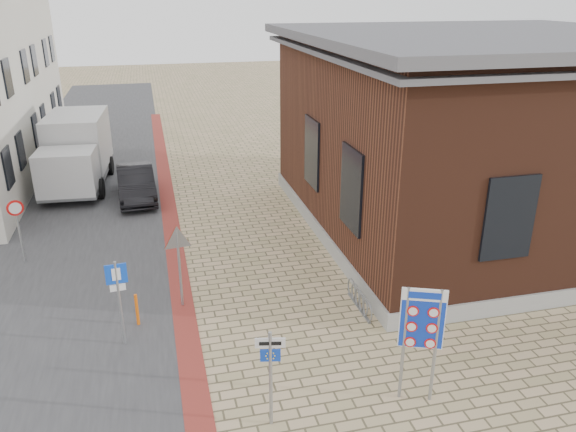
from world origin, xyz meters
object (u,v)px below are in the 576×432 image
box_truck (76,151)px  bollard (137,310)px  parking_sign (118,290)px  sedan (136,183)px  border_sign (422,322)px  essen_sign (271,366)px

box_truck → bollard: box_truck is taller
parking_sign → bollard: (0.33, 0.80, -1.07)m
sedan → box_truck: size_ratio=0.69×
bollard → sedan: bearing=90.1°
border_sign → parking_sign: border_sign is taller
sedan → box_truck: 3.50m
box_truck → essen_sign: size_ratio=2.79×
box_truck → parking_sign: 13.14m
box_truck → border_sign: size_ratio=2.26×
sedan → border_sign: 15.28m
parking_sign → essen_sign: bearing=-55.8°
essen_sign → bollard: size_ratio=2.39×
parking_sign → box_truck: bearing=94.0°
sedan → essen_sign: (2.59, -14.12, 0.71)m
essen_sign → border_sign: bearing=11.9°
essen_sign → parking_sign: (-2.89, 3.50, 0.12)m
essen_sign → bollard: (-2.57, 4.30, -0.94)m
box_truck → parking_sign: (2.15, -12.96, -0.06)m
box_truck → essen_sign: box_truck is taller
box_truck → sedan: bearing=-39.8°
border_sign → essen_sign: 3.15m
essen_sign → sedan: bearing=112.3°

